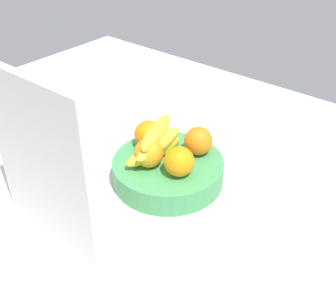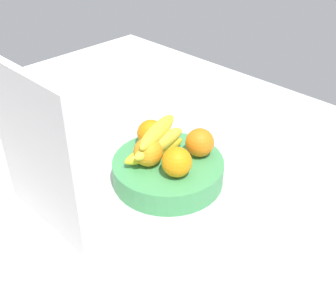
% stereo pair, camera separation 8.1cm
% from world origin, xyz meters
% --- Properties ---
extents(ground_plane, '(1.80, 1.40, 0.03)m').
position_xyz_m(ground_plane, '(0.00, 0.00, -0.01)').
color(ground_plane, silver).
extents(fruit_bowl, '(0.27, 0.27, 0.06)m').
position_xyz_m(fruit_bowl, '(-0.02, -0.02, 0.03)').
color(fruit_bowl, '#469B59').
rests_on(fruit_bowl, ground_plane).
extents(orange_front_left, '(0.07, 0.07, 0.07)m').
position_xyz_m(orange_front_left, '(-0.08, -0.00, 0.09)').
color(orange_front_left, orange).
rests_on(orange_front_left, fruit_bowl).
extents(orange_front_right, '(0.07, 0.07, 0.07)m').
position_xyz_m(orange_front_right, '(-0.06, -0.10, 0.09)').
color(orange_front_right, orange).
rests_on(orange_front_right, fruit_bowl).
extents(orange_center, '(0.07, 0.07, 0.07)m').
position_xyz_m(orange_center, '(0.06, -0.04, 0.09)').
color(orange_center, orange).
rests_on(orange_center, fruit_bowl).
extents(orange_back_left, '(0.07, 0.07, 0.07)m').
position_xyz_m(orange_back_left, '(-0.00, 0.02, 0.09)').
color(orange_back_left, orange).
rests_on(orange_back_left, fruit_bowl).
extents(banana_bunch, '(0.10, 0.19, 0.08)m').
position_xyz_m(banana_bunch, '(0.01, -0.02, 0.10)').
color(banana_bunch, yellow).
rests_on(banana_bunch, fruit_bowl).
extents(cutting_board, '(0.28, 0.02, 0.36)m').
position_xyz_m(cutting_board, '(0.05, 0.27, 0.18)').
color(cutting_board, white).
rests_on(cutting_board, ground_plane).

